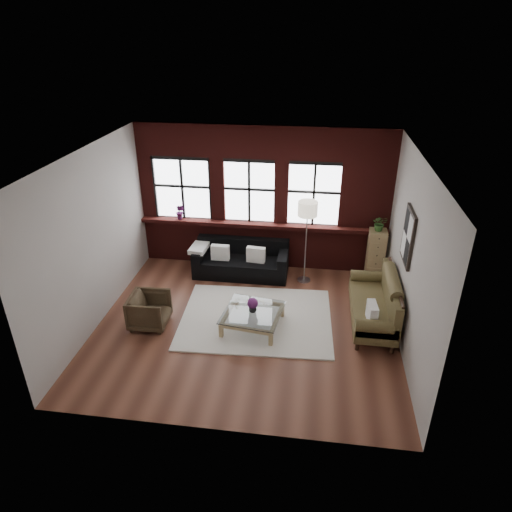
# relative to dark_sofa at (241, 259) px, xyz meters

# --- Properties ---
(floor) EXTENTS (5.50, 5.50, 0.00)m
(floor) POSITION_rel_dark_sofa_xyz_m (0.41, -1.90, -0.37)
(floor) COLOR #562C1F
(floor) RESTS_ON ground
(ceiling) EXTENTS (5.50, 5.50, 0.00)m
(ceiling) POSITION_rel_dark_sofa_xyz_m (0.41, -1.90, 2.83)
(ceiling) COLOR white
(ceiling) RESTS_ON ground
(wall_back) EXTENTS (5.50, 0.00, 5.50)m
(wall_back) POSITION_rel_dark_sofa_xyz_m (0.41, 0.60, 1.23)
(wall_back) COLOR #ACA7A0
(wall_back) RESTS_ON ground
(wall_front) EXTENTS (5.50, 0.00, 5.50)m
(wall_front) POSITION_rel_dark_sofa_xyz_m (0.41, -4.40, 1.23)
(wall_front) COLOR #ACA7A0
(wall_front) RESTS_ON ground
(wall_left) EXTENTS (0.00, 5.00, 5.00)m
(wall_left) POSITION_rel_dark_sofa_xyz_m (-2.34, -1.90, 1.23)
(wall_left) COLOR #ACA7A0
(wall_left) RESTS_ON ground
(wall_right) EXTENTS (0.00, 5.00, 5.00)m
(wall_right) POSITION_rel_dark_sofa_xyz_m (3.16, -1.90, 1.23)
(wall_right) COLOR #ACA7A0
(wall_right) RESTS_ON ground
(brick_backwall) EXTENTS (5.50, 0.12, 3.20)m
(brick_backwall) POSITION_rel_dark_sofa_xyz_m (0.41, 0.54, 1.23)
(brick_backwall) COLOR #451210
(brick_backwall) RESTS_ON floor
(sill_ledge) EXTENTS (5.50, 0.30, 0.08)m
(sill_ledge) POSITION_rel_dark_sofa_xyz_m (0.41, 0.45, 0.67)
(sill_ledge) COLOR #451210
(sill_ledge) RESTS_ON brick_backwall
(window_left) EXTENTS (1.38, 0.10, 1.50)m
(window_left) POSITION_rel_dark_sofa_xyz_m (-1.39, 0.55, 1.38)
(window_left) COLOR black
(window_left) RESTS_ON brick_backwall
(window_mid) EXTENTS (1.38, 0.10, 1.50)m
(window_mid) POSITION_rel_dark_sofa_xyz_m (0.11, 0.55, 1.38)
(window_mid) COLOR black
(window_mid) RESTS_ON brick_backwall
(window_right) EXTENTS (1.38, 0.10, 1.50)m
(window_right) POSITION_rel_dark_sofa_xyz_m (1.51, 0.55, 1.38)
(window_right) COLOR black
(window_right) RESTS_ON brick_backwall
(wall_poster) EXTENTS (0.05, 0.74, 0.94)m
(wall_poster) POSITION_rel_dark_sofa_xyz_m (3.13, -1.60, 1.48)
(wall_poster) COLOR black
(wall_poster) RESTS_ON wall_right
(shag_rug) EXTENTS (2.93, 2.35, 0.03)m
(shag_rug) POSITION_rel_dark_sofa_xyz_m (0.57, -1.69, -0.36)
(shag_rug) COLOR silver
(shag_rug) RESTS_ON floor
(dark_sofa) EXTENTS (2.06, 0.84, 0.75)m
(dark_sofa) POSITION_rel_dark_sofa_xyz_m (0.00, 0.00, 0.00)
(dark_sofa) COLOR black
(dark_sofa) RESTS_ON floor
(pillow_a) EXTENTS (0.40, 0.14, 0.34)m
(pillow_a) POSITION_rel_dark_sofa_xyz_m (-0.44, -0.10, 0.19)
(pillow_a) COLOR white
(pillow_a) RESTS_ON dark_sofa
(pillow_b) EXTENTS (0.41, 0.18, 0.34)m
(pillow_b) POSITION_rel_dark_sofa_xyz_m (0.34, -0.10, 0.19)
(pillow_b) COLOR white
(pillow_b) RESTS_ON dark_sofa
(vintage_settee) EXTENTS (0.85, 1.92, 1.02)m
(vintage_settee) POSITION_rel_dark_sofa_xyz_m (2.71, -1.52, 0.14)
(vintage_settee) COLOR brown
(vintage_settee) RESTS_ON floor
(pillow_settee) EXTENTS (0.17, 0.39, 0.34)m
(pillow_settee) POSITION_rel_dark_sofa_xyz_m (2.63, -2.11, 0.24)
(pillow_settee) COLOR white
(pillow_settee) RESTS_ON vintage_settee
(armchair) EXTENTS (0.72, 0.70, 0.64)m
(armchair) POSITION_rel_dark_sofa_xyz_m (-1.36, -2.14, -0.06)
(armchair) COLOR #34281A
(armchair) RESTS_ON floor
(coffee_table) EXTENTS (1.16, 1.16, 0.35)m
(coffee_table) POSITION_rel_dark_sofa_xyz_m (0.54, -1.96, -0.21)
(coffee_table) COLOR #A08557
(coffee_table) RESTS_ON shag_rug
(vase) EXTENTS (0.17, 0.17, 0.15)m
(vase) POSITION_rel_dark_sofa_xyz_m (0.54, -1.96, 0.04)
(vase) COLOR #B2B2B2
(vase) RESTS_ON coffee_table
(flowers) EXTENTS (0.20, 0.20, 0.20)m
(flowers) POSITION_rel_dark_sofa_xyz_m (0.54, -1.96, 0.16)
(flowers) COLOR #622161
(flowers) RESTS_ON vase
(drawer_chest) EXTENTS (0.36, 0.36, 1.17)m
(drawer_chest) POSITION_rel_dark_sofa_xyz_m (2.91, 0.16, 0.21)
(drawer_chest) COLOR #A08557
(drawer_chest) RESTS_ON floor
(potted_plant_top) EXTENTS (0.31, 0.27, 0.34)m
(potted_plant_top) POSITION_rel_dark_sofa_xyz_m (2.91, 0.16, 0.97)
(potted_plant_top) COLOR #2D5923
(potted_plant_top) RESTS_ON drawer_chest
(floor_lamp) EXTENTS (0.40, 0.40, 1.98)m
(floor_lamp) POSITION_rel_dark_sofa_xyz_m (1.41, -0.10, 0.62)
(floor_lamp) COLOR #A5A5A8
(floor_lamp) RESTS_ON floor
(sill_plant) EXTENTS (0.24, 0.21, 0.35)m
(sill_plant) POSITION_rel_dark_sofa_xyz_m (-1.45, 0.42, 0.88)
(sill_plant) COLOR #622161
(sill_plant) RESTS_ON sill_ledge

